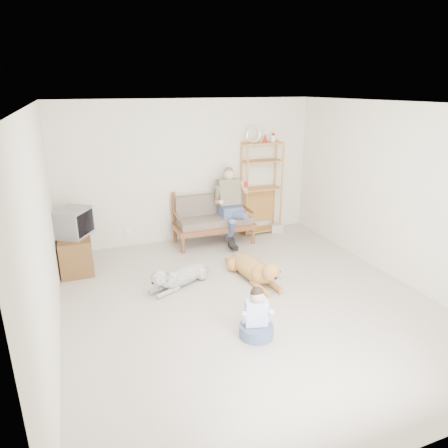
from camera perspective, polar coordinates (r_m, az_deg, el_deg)
name	(u,v)px	position (r m, az deg, el deg)	size (l,w,h in m)	color
floor	(248,301)	(5.80, 3.46, -10.97)	(5.50, 5.50, 0.00)	#B8B0A1
ceiling	(252,104)	(5.03, 4.09, 16.75)	(5.50, 5.50, 0.00)	white
wall_back	(190,172)	(7.76, -4.87, 7.46)	(5.00, 5.00, 0.00)	beige
wall_front	(413,317)	(3.19, 25.42, -11.95)	(5.00, 5.00, 0.00)	beige
wall_left	(44,235)	(4.82, -24.36, -1.45)	(5.50, 5.50, 0.00)	beige
wall_right	(398,193)	(6.68, 23.66, 4.02)	(5.50, 5.50, 0.00)	beige
loveseat	(213,218)	(7.73, -1.63, 0.83)	(1.51, 0.73, 0.95)	brown
man	(232,211)	(7.57, 1.09, 1.93)	(0.56, 0.79, 1.29)	#536798
etagere	(261,187)	(8.18, 5.35, 5.23)	(0.83, 0.36, 2.17)	#B8713A
book_stack	(277,228)	(8.48, 7.54, -0.57)	(0.25, 0.18, 0.16)	silver
tv_stand	(75,252)	(7.07, -20.47, -3.79)	(0.51, 0.90, 0.60)	brown
crt_tv	(74,222)	(6.87, -20.69, 0.22)	(0.66, 0.69, 0.45)	slate
wall_outlet	(129,231)	(7.78, -13.47, -1.02)	(0.12, 0.02, 0.08)	white
golden_retriever	(255,269)	(6.31, 4.38, -6.46)	(0.49, 1.51, 0.46)	#AE743C
shaggy_dog	(179,277)	(6.17, -6.51, -7.48)	(1.18, 0.69, 0.39)	white
terrier	(269,270)	(6.52, 6.41, -6.52)	(0.35, 0.58, 0.24)	white
child	(256,319)	(4.97, 4.65, -13.35)	(0.42, 0.42, 0.66)	#536798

